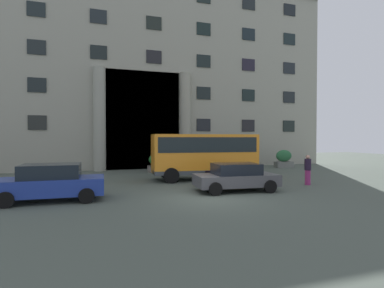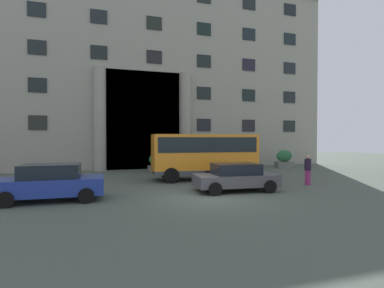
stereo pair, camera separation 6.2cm
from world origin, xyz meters
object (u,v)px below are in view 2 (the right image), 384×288
object	(u,v)px
parked_hatchback_near	(236,177)
orange_minibus	(204,153)
bus_stop_sign	(256,151)
hedge_planter_far_east	(158,163)
motorcycle_near_kerb	(212,177)
hedge_planter_entrance_left	(284,159)
hedge_planter_east	(250,160)
parked_sedan_far	(51,182)
pedestrian_man_red_shirt	(308,170)

from	to	relation	value
parked_hatchback_near	orange_minibus	bearing A→B (deg)	94.87
orange_minibus	bus_stop_sign	size ratio (longest dim) A/B	2.53
bus_stop_sign	hedge_planter_far_east	bearing A→B (deg)	156.90
motorcycle_near_kerb	hedge_planter_entrance_left	bearing A→B (deg)	46.96
hedge_planter_east	parked_hatchback_near	world-z (taller)	hedge_planter_east
parked_sedan_far	motorcycle_near_kerb	bearing A→B (deg)	13.14
parked_sedan_far	motorcycle_near_kerb	xyz separation A→B (m)	(7.88, 1.67, -0.32)
motorcycle_near_kerb	hedge_planter_east	bearing A→B (deg)	59.23
hedge_planter_east	parked_sedan_far	distance (m)	16.96
orange_minibus	hedge_planter_east	xyz separation A→B (m)	(5.97, 5.03, -0.99)
hedge_planter_entrance_left	orange_minibus	bearing A→B (deg)	-152.06
hedge_planter_entrance_left	parked_hatchback_near	bearing A→B (deg)	-134.84
hedge_planter_entrance_left	parked_hatchback_near	world-z (taller)	hedge_planter_entrance_left
orange_minibus	bus_stop_sign	xyz separation A→B (m)	(4.88, 2.13, -0.07)
hedge_planter_east	pedestrian_man_red_shirt	distance (m)	8.90
bus_stop_sign	parked_hatchback_near	distance (m)	8.10
parked_sedan_far	bus_stop_sign	bearing A→B (deg)	26.56
parked_sedan_far	hedge_planter_entrance_left	bearing A→B (deg)	28.40
orange_minibus	hedge_planter_east	distance (m)	7.87
bus_stop_sign	hedge_planter_far_east	distance (m)	7.53
hedge_planter_east	motorcycle_near_kerb	distance (m)	9.85
orange_minibus	motorcycle_near_kerb	distance (m)	2.79
hedge_planter_east	hedge_planter_entrance_left	xyz separation A→B (m)	(3.33, -0.10, 0.05)
hedge_planter_east	parked_hatchback_near	bearing A→B (deg)	-122.16
parked_sedan_far	pedestrian_man_red_shirt	size ratio (longest dim) A/B	2.54
parked_sedan_far	pedestrian_man_red_shirt	bearing A→B (deg)	2.64
parked_sedan_far	hedge_planter_east	bearing A→B (deg)	33.85
bus_stop_sign	motorcycle_near_kerb	bearing A→B (deg)	-139.11
hedge_planter_entrance_left	bus_stop_sign	bearing A→B (deg)	-147.59
orange_minibus	hedge_planter_entrance_left	bearing A→B (deg)	32.68
bus_stop_sign	hedge_planter_entrance_left	size ratio (longest dim) A/B	1.64
hedge_planter_east	parked_hatchback_near	size ratio (longest dim) A/B	0.41
parked_sedan_far	parked_hatchback_near	xyz separation A→B (m)	(8.38, -0.20, -0.07)
hedge_planter_far_east	pedestrian_man_red_shirt	size ratio (longest dim) A/B	0.86
orange_minibus	hedge_planter_far_east	distance (m)	5.53
parked_sedan_far	parked_hatchback_near	world-z (taller)	parked_sedan_far
parked_sedan_far	pedestrian_man_red_shirt	world-z (taller)	pedestrian_man_red_shirt
orange_minibus	hedge_planter_far_east	size ratio (longest dim) A/B	4.60
pedestrian_man_red_shirt	hedge_planter_far_east	bearing A→B (deg)	-155.18
hedge_planter_east	motorcycle_near_kerb	size ratio (longest dim) A/B	0.83
hedge_planter_east	hedge_planter_entrance_left	bearing A→B (deg)	-1.68
hedge_planter_entrance_left	pedestrian_man_red_shirt	size ratio (longest dim) A/B	0.96
bus_stop_sign	parked_sedan_far	xyz separation A→B (m)	(-13.18, -6.26, -0.85)
orange_minibus	pedestrian_man_red_shirt	distance (m)	6.17
pedestrian_man_red_shirt	motorcycle_near_kerb	bearing A→B (deg)	-116.98
orange_minibus	bus_stop_sign	distance (m)	5.32
bus_stop_sign	hedge_planter_far_east	world-z (taller)	bus_stop_sign
orange_minibus	motorcycle_near_kerb	world-z (taller)	orange_minibus
parked_sedan_far	parked_hatchback_near	bearing A→B (deg)	-0.22
hedge_planter_east	hedge_planter_far_east	xyz separation A→B (m)	(-7.96, 0.03, -0.02)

